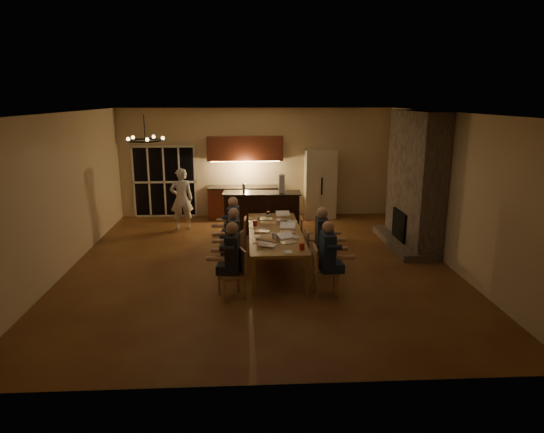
{
  "coord_description": "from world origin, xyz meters",
  "views": [
    {
      "loc": [
        -0.3,
        -9.87,
        3.5
      ],
      "look_at": [
        0.27,
        0.3,
        0.98
      ],
      "focal_mm": 32.0,
      "sensor_mm": 36.0,
      "label": 1
    }
  ],
  "objects": [
    {
      "name": "back_wall",
      "position": [
        0.0,
        4.52,
        1.6
      ],
      "size": [
        8.0,
        0.04,
        3.2
      ],
      "primitive_type": "cube",
      "color": "beige",
      "rests_on": "ground"
    },
    {
      "name": "dining_table",
      "position": [
        0.31,
        -0.06,
        0.38
      ],
      "size": [
        1.1,
        3.27,
        0.75
      ],
      "primitive_type": "cube",
      "color": "#9F713F",
      "rests_on": "ground"
    },
    {
      "name": "person_left_mid",
      "position": [
        -0.54,
        -0.55,
        0.69
      ],
      "size": [
        0.64,
        0.64,
        1.38
      ],
      "primitive_type": null,
      "rotation": [
        0.0,
        0.0,
        -1.5
      ],
      "color": "#3C4148",
      "rests_on": "ground"
    },
    {
      "name": "person_left_far",
      "position": [
        -0.58,
        0.53,
        0.69
      ],
      "size": [
        0.69,
        0.69,
        1.38
      ],
      "primitive_type": null,
      "rotation": [
        0.0,
        0.0,
        -1.73
      ],
      "color": "#1E2F4B",
      "rests_on": "ground"
    },
    {
      "name": "plate_far",
      "position": [
        0.74,
        0.69,
        0.76
      ],
      "size": [
        0.25,
        0.25,
        0.02
      ],
      "primitive_type": "cylinder",
      "color": "white",
      "rests_on": "dining_table"
    },
    {
      "name": "bar_island",
      "position": [
        0.13,
        2.57,
        0.54
      ],
      "size": [
        2.07,
        0.79,
        1.08
      ],
      "primitive_type": "cube",
      "rotation": [
        0.0,
        0.0,
        -0.05
      ],
      "color": "black",
      "rests_on": "ground"
    },
    {
      "name": "person_left_near",
      "position": [
        -0.54,
        -1.68,
        0.69
      ],
      "size": [
        0.67,
        0.67,
        1.38
      ],
      "primitive_type": null,
      "rotation": [
        0.0,
        0.0,
        -1.69
      ],
      "color": "#22232B",
      "rests_on": "ground"
    },
    {
      "name": "ceiling",
      "position": [
        0.0,
        0.0,
        3.22
      ],
      "size": [
        8.0,
        9.0,
        0.04
      ],
      "primitive_type": "cube",
      "color": "white",
      "rests_on": "back_wall"
    },
    {
      "name": "chair_right_near",
      "position": [
        1.14,
        -1.65,
        0.45
      ],
      "size": [
        0.45,
        0.45,
        0.89
      ],
      "primitive_type": null,
      "rotation": [
        0.0,
        0.0,
        1.56
      ],
      "color": "#AB8055",
      "rests_on": "ground"
    },
    {
      "name": "redcup_mid",
      "position": [
        -0.1,
        0.42,
        0.81
      ],
      "size": [
        0.09,
        0.09,
        0.12
      ],
      "primitive_type": "cylinder",
      "color": "#AD1D0B",
      "rests_on": "dining_table"
    },
    {
      "name": "chair_right_far",
      "position": [
        1.13,
        0.51,
        0.45
      ],
      "size": [
        0.47,
        0.47,
        0.89
      ],
      "primitive_type": null,
      "rotation": [
        0.0,
        0.0,
        1.49
      ],
      "color": "#AB8055",
      "rests_on": "ground"
    },
    {
      "name": "laptop_e",
      "position": [
        0.14,
        0.98,
        0.86
      ],
      "size": [
        0.33,
        0.29,
        0.23
      ],
      "primitive_type": null,
      "rotation": [
        0.0,
        0.0,
        3.1
      ],
      "color": "silver",
      "rests_on": "dining_table"
    },
    {
      "name": "redcup_near",
      "position": [
        0.73,
        -1.35,
        0.81
      ],
      "size": [
        0.1,
        0.1,
        0.12
      ],
      "primitive_type": "cylinder",
      "color": "#AD1D0B",
      "rests_on": "dining_table"
    },
    {
      "name": "mug_back",
      "position": [
        -0.02,
        0.8,
        0.8
      ],
      "size": [
        0.08,
        0.08,
        0.1
      ],
      "primitive_type": "cylinder",
      "color": "white",
      "rests_on": "dining_table"
    },
    {
      "name": "chair_right_mid",
      "position": [
        1.13,
        -0.5,
        0.45
      ],
      "size": [
        0.44,
        0.44,
        0.89
      ],
      "primitive_type": null,
      "rotation": [
        0.0,
        0.0,
        1.58
      ],
      "color": "#AB8055",
      "rests_on": "ground"
    },
    {
      "name": "laptop_a",
      "position": [
        0.11,
        -1.05,
        0.86
      ],
      "size": [
        0.41,
        0.4,
        0.23
      ],
      "primitive_type": null,
      "rotation": [
        0.0,
        0.0,
        2.66
      ],
      "color": "silver",
      "rests_on": "dining_table"
    },
    {
      "name": "laptop_d",
      "position": [
        0.56,
        -0.16,
        0.86
      ],
      "size": [
        0.37,
        0.33,
        0.23
      ],
      "primitive_type": null,
      "rotation": [
        0.0,
        0.0,
        -0.18
      ],
      "color": "silver",
      "rests_on": "dining_table"
    },
    {
      "name": "chair_left_near",
      "position": [
        -0.57,
        -1.72,
        0.45
      ],
      "size": [
        0.55,
        0.55,
        0.89
      ],
      "primitive_type": null,
      "rotation": [
        0.0,
        0.0,
        -1.26
      ],
      "color": "#AB8055",
      "rests_on": "ground"
    },
    {
      "name": "floor",
      "position": [
        0.0,
        0.0,
        0.0
      ],
      "size": [
        9.0,
        9.0,
        0.0
      ],
      "primitive_type": "plane",
      "color": "brown",
      "rests_on": "ground"
    },
    {
      "name": "laptop_f",
      "position": [
        0.56,
        0.94,
        0.86
      ],
      "size": [
        0.33,
        0.29,
        0.23
      ],
      "primitive_type": null,
      "rotation": [
        0.0,
        0.0,
        0.03
      ],
      "color": "silver",
      "rests_on": "dining_table"
    },
    {
      "name": "mug_front",
      "position": [
        0.25,
        -0.55,
        0.8
      ],
      "size": [
        0.08,
        0.08,
        0.1
      ],
      "primitive_type": "cylinder",
      "color": "white",
      "rests_on": "dining_table"
    },
    {
      "name": "fireplace",
      "position": [
        3.7,
        1.2,
        1.6
      ],
      "size": [
        0.58,
        2.5,
        3.2
      ],
      "primitive_type": "cube",
      "color": "#6D5F56",
      "rests_on": "ground"
    },
    {
      "name": "laptop_c",
      "position": [
        0.04,
        -0.06,
        0.86
      ],
      "size": [
        0.36,
        0.33,
        0.23
      ],
      "primitive_type": null,
      "rotation": [
        0.0,
        0.0,
        2.97
      ],
      "color": "silver",
      "rests_on": "dining_table"
    },
    {
      "name": "chandelier",
      "position": [
        -2.07,
        -1.09,
        2.75
      ],
      "size": [
        0.66,
        0.66,
        0.03
      ],
      "primitive_type": "torus",
      "color": "black",
      "rests_on": "ceiling"
    },
    {
      "name": "can_cola",
      "position": [
        0.22,
        1.27,
        0.81
      ],
      "size": [
        0.07,
        0.07,
        0.12
      ],
      "primitive_type": "cylinder",
      "color": "#3F0F0C",
      "rests_on": "dining_table"
    },
    {
      "name": "notepad",
      "position": [
        0.46,
        -1.49,
        0.76
      ],
      "size": [
        0.16,
        0.21,
        0.01
      ],
      "primitive_type": "cube",
      "rotation": [
        0.0,
        0.0,
        0.06
      ],
      "color": "white",
      "rests_on": "dining_table"
    },
    {
      "name": "plate_left",
      "position": [
        0.05,
        -0.94,
        0.76
      ],
      "size": [
        0.27,
        0.27,
        0.02
      ],
      "primitive_type": "cylinder",
      "color": "white",
      "rests_on": "dining_table"
    },
    {
      "name": "refrigerator",
      "position": [
        1.9,
        4.15,
        1.0
      ],
      "size": [
        0.9,
        0.68,
        2.0
      ],
      "primitive_type": "cube",
      "color": "beige",
      "rests_on": "ground"
    },
    {
      "name": "chair_left_far",
      "position": [
        -0.52,
        0.54,
        0.45
      ],
      "size": [
        0.46,
        0.46,
        0.89
      ],
      "primitive_type": null,
      "rotation": [
        0.0,
        0.0,
        -1.63
      ],
      "color": "#AB8055",
      "rests_on": "ground"
    },
    {
      "name": "can_silver",
      "position": [
        0.32,
        -0.75,
        0.81
      ],
      "size": [
        0.07,
        0.07,
        0.12
      ],
      "primitive_type": "cylinder",
      "color": "#B2B2B7",
      "rests_on": "dining_table"
    },
    {
      "name": "right_wall",
      "position": [
        4.02,
        0.0,
        1.6
      ],
      "size": [
        0.04,
        9.0,
        3.2
      ],
      "primitive_type": "cube",
      "color": "beige",
      "rests_on": "ground"
    },
    {
      "name": "kitchenette",
      "position": [
        -0.3,
        4.2,
        1.2
      ],
      "size": [
        2.24,
        0.68,
        2.4
      ],
      "primitive_type": null,
      "color": "#5F2B1B",
      "rests_on": "ground"
    },
    {
      "name": "left_wall",
      "position": [
        -4.02,
        0.0,
        1.6
      ],
      "size": [
        0.04,
        9.0,
        3.2
      ],
      "primitive_type": "cube",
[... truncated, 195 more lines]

